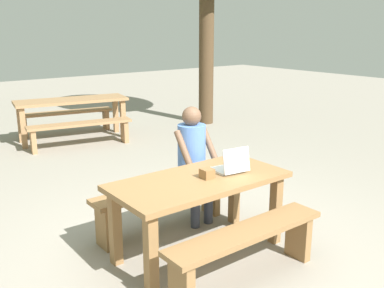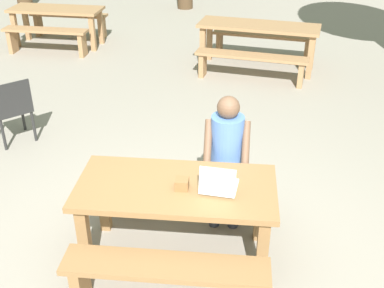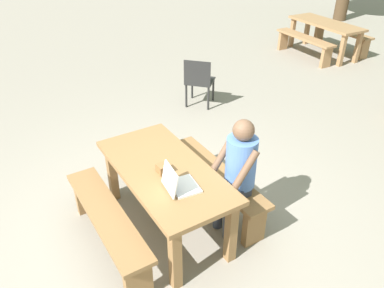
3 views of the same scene
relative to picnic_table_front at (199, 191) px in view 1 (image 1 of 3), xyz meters
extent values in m
plane|color=gray|center=(0.00, 0.00, -0.62)|extent=(30.00, 30.00, 0.00)
cube|color=olive|center=(0.00, 0.00, 0.10)|extent=(1.63, 0.79, 0.05)
cube|color=olive|center=(-0.72, -0.30, -0.28)|extent=(0.09, 0.09, 0.69)
cube|color=olive|center=(0.72, -0.30, -0.28)|extent=(0.09, 0.09, 0.69)
cube|color=olive|center=(-0.72, 0.30, -0.28)|extent=(0.09, 0.09, 0.69)
cube|color=olive|center=(0.72, 0.30, -0.28)|extent=(0.09, 0.09, 0.69)
cube|color=olive|center=(0.00, -0.63, -0.17)|extent=(1.53, 0.30, 0.05)
cube|color=olive|center=(-0.67, -0.63, -0.41)|extent=(0.08, 0.24, 0.43)
cube|color=olive|center=(0.67, -0.63, -0.41)|extent=(0.08, 0.24, 0.43)
cube|color=olive|center=(0.00, 0.63, -0.17)|extent=(1.53, 0.30, 0.05)
cube|color=olive|center=(-0.67, 0.63, -0.41)|extent=(0.08, 0.24, 0.43)
cube|color=olive|center=(0.67, 0.63, -0.41)|extent=(0.08, 0.24, 0.43)
cube|color=white|center=(0.36, 0.01, 0.13)|extent=(0.31, 0.26, 0.02)
cube|color=white|center=(0.34, -0.12, 0.25)|extent=(0.29, 0.09, 0.23)
cube|color=#0F1933|center=(0.34, -0.12, 0.26)|extent=(0.27, 0.07, 0.21)
cube|color=olive|center=(0.05, -0.04, 0.16)|extent=(0.11, 0.11, 0.09)
cylinder|color=#333847|center=(0.30, 0.45, -0.38)|extent=(0.10, 0.10, 0.48)
cylinder|color=#333847|center=(0.48, 0.45, -0.38)|extent=(0.10, 0.10, 0.48)
cube|color=#333847|center=(0.39, 0.54, -0.11)|extent=(0.28, 0.28, 0.12)
cylinder|color=#517AC6|center=(0.39, 0.63, 0.19)|extent=(0.30, 0.30, 0.52)
cylinder|color=brown|center=(0.22, 0.53, 0.22)|extent=(0.07, 0.32, 0.41)
cylinder|color=brown|center=(0.56, 0.53, 0.22)|extent=(0.07, 0.32, 0.41)
sphere|color=brown|center=(0.39, 0.63, 0.54)|extent=(0.20, 0.20, 0.20)
cube|color=#9E754C|center=(0.77, 4.79, 0.13)|extent=(2.09, 1.02, 0.05)
cube|color=#9E754C|center=(-0.16, 4.73, -0.26)|extent=(0.10, 0.10, 0.72)
cube|color=#9E754C|center=(1.62, 4.40, -0.26)|extent=(0.10, 0.10, 0.72)
cube|color=#9E754C|center=(-0.07, 5.19, -0.26)|extent=(0.10, 0.10, 0.72)
cube|color=#9E754C|center=(1.70, 4.86, -0.26)|extent=(0.10, 0.10, 0.72)
cube|color=#9E754C|center=(0.66, 4.20, -0.20)|extent=(1.83, 0.62, 0.05)
cube|color=#9E754C|center=(-0.13, 4.35, -0.42)|extent=(0.12, 0.25, 0.40)
cube|color=#9E754C|center=(1.45, 4.05, -0.42)|extent=(0.12, 0.25, 0.40)
cube|color=#9E754C|center=(0.88, 5.39, -0.20)|extent=(1.83, 0.62, 0.05)
cube|color=#9E754C|center=(0.09, 5.53, -0.42)|extent=(0.12, 0.25, 0.40)
cube|color=#9E754C|center=(1.67, 5.24, -0.42)|extent=(0.12, 0.25, 0.40)
cylinder|color=#4C3823|center=(3.70, 4.43, 0.96)|extent=(0.32, 0.32, 3.17)
camera|label=1|loc=(-2.33, -2.93, 1.45)|focal=40.92mm
camera|label=2|loc=(0.45, -3.19, 2.32)|focal=44.73mm
camera|label=3|loc=(2.68, -1.34, 2.25)|focal=35.47mm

